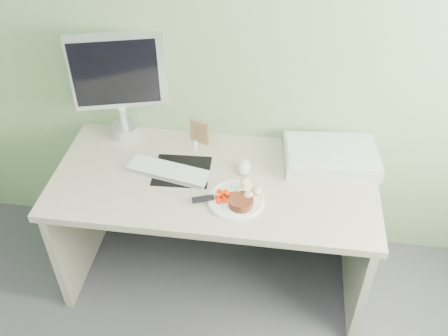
# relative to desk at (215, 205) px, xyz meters

# --- Properties ---
(wall_back) EXTENTS (3.50, 0.00, 3.50)m
(wall_back) POSITION_rel_desk_xyz_m (0.00, 0.38, 0.80)
(wall_back) COLOR gray
(wall_back) RESTS_ON floor
(desk) EXTENTS (1.60, 0.75, 0.73)m
(desk) POSITION_rel_desk_xyz_m (0.00, 0.00, 0.00)
(desk) COLOR #A6A08B
(desk) RESTS_ON floor
(plate) EXTENTS (0.27, 0.27, 0.01)m
(plate) POSITION_rel_desk_xyz_m (0.13, -0.15, 0.19)
(plate) COLOR white
(plate) RESTS_ON desk
(steak) EXTENTS (0.13, 0.13, 0.04)m
(steak) POSITION_rel_desk_xyz_m (0.15, -0.18, 0.22)
(steak) COLOR black
(steak) RESTS_ON plate
(potato_pile) EXTENTS (0.12, 0.09, 0.06)m
(potato_pile) POSITION_rel_desk_xyz_m (0.16, -0.10, 0.23)
(potato_pile) COLOR tan
(potato_pile) RESTS_ON plate
(carrot_heap) EXTENTS (0.08, 0.08, 0.05)m
(carrot_heap) POSITION_rel_desk_xyz_m (0.07, -0.15, 0.22)
(carrot_heap) COLOR red
(carrot_heap) RESTS_ON plate
(steak_knife) EXTENTS (0.26, 0.11, 0.02)m
(steak_knife) POSITION_rel_desk_xyz_m (0.02, -0.16, 0.21)
(steak_knife) COLOR silver
(steak_knife) RESTS_ON plate
(mousepad) EXTENTS (0.29, 0.26, 0.00)m
(mousepad) POSITION_rel_desk_xyz_m (-0.17, 0.03, 0.19)
(mousepad) COLOR black
(mousepad) RESTS_ON desk
(keyboard) EXTENTS (0.43, 0.20, 0.02)m
(keyboard) POSITION_rel_desk_xyz_m (-0.23, 0.01, 0.20)
(keyboard) COLOR white
(keyboard) RESTS_ON desk
(computer_mouse) EXTENTS (0.07, 0.12, 0.04)m
(computer_mouse) POSITION_rel_desk_xyz_m (0.14, 0.08, 0.20)
(computer_mouse) COLOR white
(computer_mouse) RESTS_ON desk
(photo_frame) EXTENTS (0.11, 0.05, 0.13)m
(photo_frame) POSITION_rel_desk_xyz_m (-0.12, 0.28, 0.25)
(photo_frame) COLOR olive
(photo_frame) RESTS_ON desk
(eyedrop_bottle) EXTENTS (0.02, 0.02, 0.06)m
(eyedrop_bottle) POSITION_rel_desk_xyz_m (-0.13, 0.22, 0.21)
(eyedrop_bottle) COLOR white
(eyedrop_bottle) RESTS_ON desk
(scanner) EXTENTS (0.50, 0.36, 0.07)m
(scanner) POSITION_rel_desk_xyz_m (0.57, 0.21, 0.22)
(scanner) COLOR #B2B4B9
(scanner) RESTS_ON desk
(monitor) EXTENTS (0.48, 0.19, 0.58)m
(monitor) POSITION_rel_desk_xyz_m (-0.54, 0.32, 0.51)
(monitor) COLOR silver
(monitor) RESTS_ON desk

